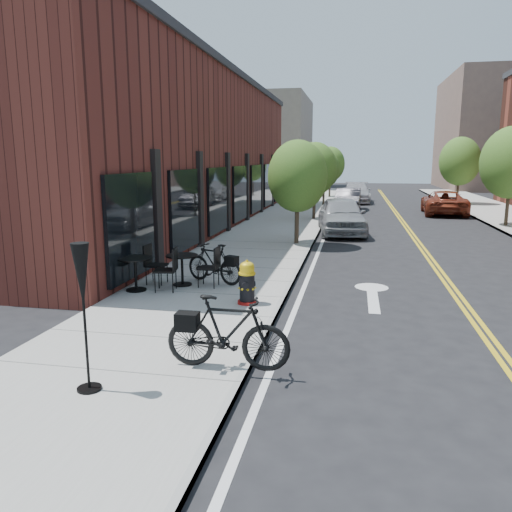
# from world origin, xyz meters

# --- Properties ---
(ground) EXTENTS (120.00, 120.00, 0.00)m
(ground) POSITION_xyz_m (0.00, 0.00, 0.00)
(ground) COLOR black
(ground) RESTS_ON ground
(sidewalk_near) EXTENTS (4.00, 70.00, 0.12)m
(sidewalk_near) POSITION_xyz_m (-2.00, 10.00, 0.06)
(sidewalk_near) COLOR #9E9B93
(sidewalk_near) RESTS_ON ground
(building_near) EXTENTS (5.00, 28.00, 7.00)m
(building_near) POSITION_xyz_m (-6.50, 14.00, 3.50)
(building_near) COLOR #4C1E18
(building_near) RESTS_ON ground
(bg_building_left) EXTENTS (8.00, 14.00, 10.00)m
(bg_building_left) POSITION_xyz_m (-8.00, 48.00, 5.00)
(bg_building_left) COLOR #726656
(bg_building_left) RESTS_ON ground
(bg_building_right) EXTENTS (10.00, 16.00, 12.00)m
(bg_building_right) POSITION_xyz_m (16.00, 50.00, 6.00)
(bg_building_right) COLOR brown
(bg_building_right) RESTS_ON ground
(tree_near_a) EXTENTS (2.20, 2.20, 3.81)m
(tree_near_a) POSITION_xyz_m (-0.60, 9.00, 2.60)
(tree_near_a) COLOR #382B1E
(tree_near_a) RESTS_ON sidewalk_near
(tree_near_b) EXTENTS (2.30, 2.30, 3.98)m
(tree_near_b) POSITION_xyz_m (-0.60, 17.00, 2.71)
(tree_near_b) COLOR #382B1E
(tree_near_b) RESTS_ON sidewalk_near
(tree_near_c) EXTENTS (2.10, 2.10, 3.67)m
(tree_near_c) POSITION_xyz_m (-0.60, 25.00, 2.53)
(tree_near_c) COLOR #382B1E
(tree_near_c) RESTS_ON sidewalk_near
(tree_near_d) EXTENTS (2.40, 2.40, 4.11)m
(tree_near_d) POSITION_xyz_m (-0.60, 33.00, 2.79)
(tree_near_d) COLOR #382B1E
(tree_near_d) RESTS_ON sidewalk_near
(tree_far_b) EXTENTS (2.80, 2.80, 4.62)m
(tree_far_b) POSITION_xyz_m (8.60, 16.00, 3.06)
(tree_far_b) COLOR #382B1E
(tree_far_b) RESTS_ON sidewalk_far
(tree_far_c) EXTENTS (2.80, 2.80, 4.62)m
(tree_far_c) POSITION_xyz_m (8.60, 28.00, 3.06)
(tree_far_c) COLOR #382B1E
(tree_far_c) RESTS_ON sidewalk_far
(fire_hydrant) EXTENTS (0.53, 0.53, 0.97)m
(fire_hydrant) POSITION_xyz_m (-0.74, 0.85, 0.58)
(fire_hydrant) COLOR maroon
(fire_hydrant) RESTS_ON sidewalk_near
(bicycle_left) EXTENTS (1.75, 1.11, 1.02)m
(bicycle_left) POSITION_xyz_m (-1.97, 2.51, 0.63)
(bicycle_left) COLOR black
(bicycle_left) RESTS_ON sidewalk_near
(bicycle_right) EXTENTS (1.90, 0.54, 1.14)m
(bicycle_right) POSITION_xyz_m (-0.30, -2.59, 0.69)
(bicycle_right) COLOR black
(bicycle_right) RESTS_ON sidewalk_near
(bistro_set_b) EXTENTS (1.86, 0.82, 1.00)m
(bistro_set_b) POSITION_xyz_m (-2.68, 2.13, 0.62)
(bistro_set_b) COLOR black
(bistro_set_b) RESTS_ON sidewalk_near
(bistro_set_c) EXTENTS (1.99, 0.97, 1.05)m
(bistro_set_c) POSITION_xyz_m (-3.60, 1.41, 0.65)
(bistro_set_c) COLOR black
(bistro_set_c) RESTS_ON sidewalk_near
(patio_umbrella) EXTENTS (0.33, 0.33, 2.05)m
(patio_umbrella) POSITION_xyz_m (-2.00, -3.64, 1.59)
(patio_umbrella) COLOR black
(patio_umbrella) RESTS_ON sidewalk_near
(parked_car_a) EXTENTS (2.45, 4.94, 1.62)m
(parked_car_a) POSITION_xyz_m (0.95, 12.57, 0.81)
(parked_car_a) COLOR gray
(parked_car_a) RESTS_ON ground
(parked_car_b) EXTENTS (1.64, 4.30, 1.40)m
(parked_car_b) POSITION_xyz_m (1.08, 22.78, 0.70)
(parked_car_b) COLOR black
(parked_car_b) RESTS_ON ground
(parked_car_c) EXTENTS (2.11, 5.14, 1.49)m
(parked_car_c) POSITION_xyz_m (1.60, 28.76, 0.74)
(parked_car_c) COLOR #A3A2A7
(parked_car_c) RESTS_ON ground
(parked_car_far) EXTENTS (2.59, 5.17, 1.41)m
(parked_car_far) POSITION_xyz_m (6.66, 21.54, 0.70)
(parked_car_far) COLOR maroon
(parked_car_far) RESTS_ON ground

